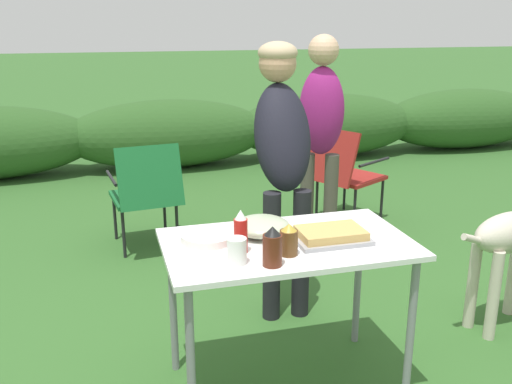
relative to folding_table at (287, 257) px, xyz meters
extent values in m
plane|color=#336028|center=(0.00, 0.00, -0.66)|extent=(60.00, 60.00, 0.00)
ellipsoid|color=#2D5623|center=(0.00, 4.40, -0.26)|extent=(2.40, 0.90, 0.80)
ellipsoid|color=#2D5623|center=(2.00, 4.40, -0.26)|extent=(2.40, 0.90, 0.80)
ellipsoid|color=#2D5623|center=(4.00, 4.40, -0.26)|extent=(2.40, 0.90, 0.80)
cube|color=white|center=(0.00, 0.00, 0.06)|extent=(1.10, 0.64, 0.02)
cylinder|color=gray|center=(-0.49, -0.27, -0.31)|extent=(0.04, 0.04, 0.71)
cylinder|color=gray|center=(0.49, -0.27, -0.31)|extent=(0.04, 0.04, 0.71)
cylinder|color=gray|center=(-0.49, 0.27, -0.31)|extent=(0.04, 0.04, 0.71)
cylinder|color=gray|center=(0.49, 0.27, -0.31)|extent=(0.04, 0.04, 0.71)
cube|color=#9E9EA3|center=(0.19, -0.04, 0.09)|extent=(0.33, 0.22, 0.02)
cube|color=tan|center=(0.19, -0.04, 0.11)|extent=(0.29, 0.19, 0.04)
cylinder|color=white|center=(-0.34, 0.10, 0.09)|extent=(0.24, 0.24, 0.03)
ellipsoid|color=#ADBC99|center=(-0.09, 0.11, 0.12)|extent=(0.26, 0.26, 0.08)
cylinder|color=white|center=(-0.27, -0.17, 0.13)|extent=(0.08, 0.08, 0.11)
cylinder|color=#562314|center=(-0.14, -0.23, 0.14)|extent=(0.08, 0.08, 0.13)
cone|color=black|center=(-0.14, -0.23, 0.23)|extent=(0.07, 0.07, 0.04)
cylinder|color=brown|center=(-0.04, -0.14, 0.13)|extent=(0.08, 0.08, 0.11)
cone|color=gold|center=(-0.04, -0.14, 0.20)|extent=(0.07, 0.07, 0.03)
cylinder|color=red|center=(-0.23, -0.06, 0.15)|extent=(0.06, 0.06, 0.15)
cone|color=white|center=(-0.23, -0.06, 0.25)|extent=(0.05, 0.05, 0.04)
cylinder|color=black|center=(0.12, 0.64, -0.28)|extent=(0.10, 0.10, 0.77)
cylinder|color=black|center=(0.30, 0.63, -0.28)|extent=(0.10, 0.10, 0.77)
ellipsoid|color=black|center=(0.22, 0.75, 0.39)|extent=(0.34, 0.46, 0.66)
sphere|color=tan|center=(0.22, 0.87, 0.79)|extent=(0.21, 0.21, 0.21)
ellipsoid|color=tan|center=(0.22, 0.87, 0.84)|extent=(0.22, 0.22, 0.13)
cylinder|color=#4C473D|center=(0.66, 1.50, -0.28)|extent=(0.10, 0.10, 0.76)
cylinder|color=#4C473D|center=(0.81, 1.43, -0.28)|extent=(0.10, 0.10, 0.76)
ellipsoid|color=#931E70|center=(0.74, 1.47, 0.41)|extent=(0.38, 0.34, 0.62)
sphere|color=#DBAD89|center=(0.74, 1.47, 0.82)|extent=(0.21, 0.21, 0.21)
cylinder|color=beige|center=(1.18, 0.24, -0.41)|extent=(0.06, 0.06, 0.51)
cylinder|color=beige|center=(1.21, 0.10, -0.41)|extent=(0.06, 0.06, 0.51)
ellipsoid|color=beige|center=(1.36, 0.20, -0.09)|extent=(0.54, 0.32, 0.22)
cylinder|color=beige|center=(1.08, 0.14, -0.08)|extent=(0.16, 0.07, 0.09)
cube|color=#19602D|center=(-0.48, 1.99, -0.28)|extent=(0.51, 0.51, 0.03)
cube|color=#19602D|center=(-0.45, 1.71, -0.05)|extent=(0.48, 0.22, 0.44)
cylinder|color=black|center=(-0.66, 1.77, -0.47)|extent=(0.02, 0.02, 0.38)
cylinder|color=black|center=(-0.26, 1.82, -0.47)|extent=(0.02, 0.02, 0.38)
cylinder|color=black|center=(-0.71, 2.17, -0.47)|extent=(0.02, 0.02, 0.38)
cylinder|color=black|center=(-0.31, 2.21, -0.47)|extent=(0.02, 0.02, 0.38)
cylinder|color=black|center=(-0.71, 1.96, -0.10)|extent=(0.07, 0.41, 0.02)
cylinder|color=black|center=(-0.26, 2.02, -0.10)|extent=(0.07, 0.41, 0.02)
cube|color=maroon|center=(1.28, 2.09, -0.28)|extent=(0.63, 0.63, 0.03)
cube|color=maroon|center=(1.03, 1.96, -0.05)|extent=(0.37, 0.48, 0.44)
cylinder|color=black|center=(1.01, 2.17, -0.47)|extent=(0.02, 0.02, 0.38)
cylinder|color=black|center=(1.20, 1.82, -0.47)|extent=(0.02, 0.02, 0.38)
cylinder|color=black|center=(1.35, 2.37, -0.47)|extent=(0.02, 0.02, 0.38)
cylinder|color=black|center=(1.55, 2.02, -0.47)|extent=(0.02, 0.02, 0.38)
cylinder|color=black|center=(1.17, 2.29, -0.10)|extent=(0.37, 0.22, 0.02)
cylinder|color=black|center=(1.39, 1.89, -0.10)|extent=(0.37, 0.22, 0.02)
camera|label=1|loc=(-0.77, -2.24, 1.02)|focal=40.00mm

